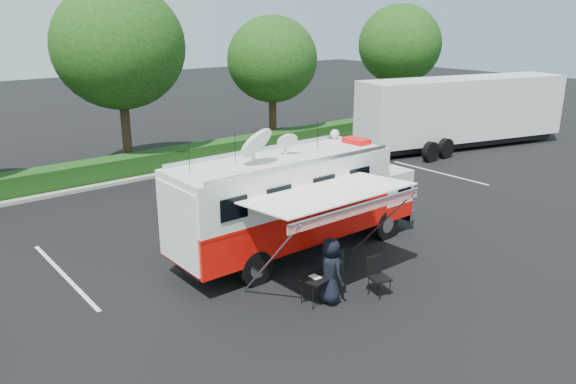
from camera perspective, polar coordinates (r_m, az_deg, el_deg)
name	(u,v)px	position (r m, az deg, el deg)	size (l,w,h in m)	color
ground_plane	(298,251)	(18.35, 0.99, -6.03)	(120.00, 120.00, 0.00)	black
back_border	(144,66)	(28.52, -14.41, 12.29)	(60.00, 6.14, 8.87)	#9E998E
stall_lines	(233,229)	(20.31, -5.56, -3.73)	(24.12, 5.50, 0.01)	silver
command_truck	(296,200)	(17.67, 0.83, -0.82)	(8.62, 2.37, 4.14)	black
awning	(333,197)	(15.16, 4.59, -0.47)	(4.71, 2.45, 2.84)	white
person	(330,301)	(15.36, 4.25, -11.03)	(0.89, 0.58, 1.81)	black
folding_table	(318,279)	(14.98, 3.04, -8.77)	(0.98, 0.77, 0.75)	black
folding_chair	(376,272)	(15.62, 8.96, -8.05)	(0.63, 0.66, 1.08)	black
trash_bin	(335,258)	(16.86, 4.81, -6.73)	(0.56, 0.56, 0.84)	black
semi_trailer	(462,111)	(34.07, 17.28, 7.88)	(13.12, 5.92, 3.97)	silver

